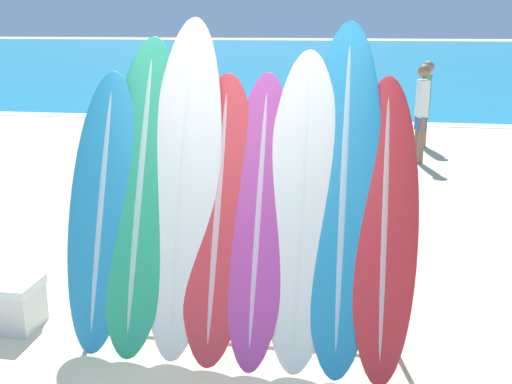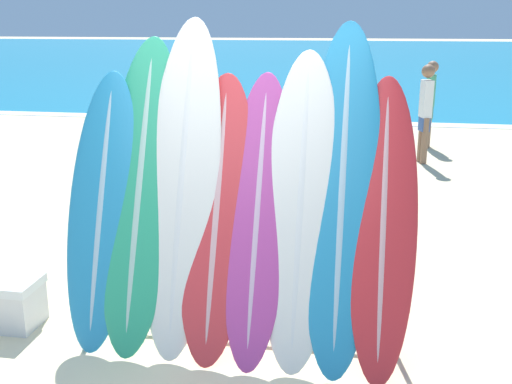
{
  "view_description": "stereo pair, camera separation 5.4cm",
  "coord_description": "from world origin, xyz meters",
  "px_view_note": "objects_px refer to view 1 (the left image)",
  "views": [
    {
      "loc": [
        0.92,
        -3.54,
        2.44
      ],
      "look_at": [
        0.12,
        1.41,
        0.99
      ],
      "focal_mm": 42.0,
      "sensor_mm": 36.0,
      "label": 1
    },
    {
      "loc": [
        0.97,
        -3.53,
        2.44
      ],
      "look_at": [
        0.12,
        1.41,
        0.99
      ],
      "focal_mm": 42.0,
      "sensor_mm": 36.0,
      "label": 2
    }
  ],
  "objects_px": {
    "person_near_water": "(343,111)",
    "cooler_box": "(2,303)",
    "surfboard_slot_0": "(103,209)",
    "surfboard_slot_5": "(302,207)",
    "surfboard_slot_6": "(343,193)",
    "person_far_left": "(426,101)",
    "surfboard_rack": "(239,279)",
    "surfboard_slot_3": "(218,215)",
    "surfboard_slot_7": "(384,224)",
    "surfboard_slot_4": "(259,217)",
    "person_mid_beach": "(422,110)",
    "surfboard_slot_1": "(141,192)",
    "surfboard_slot_2": "(183,184)",
    "person_far_right": "(203,120)"
  },
  "relations": [
    {
      "from": "surfboard_slot_1",
      "to": "person_far_right",
      "type": "relative_size",
      "value": 1.42
    },
    {
      "from": "surfboard_slot_1",
      "to": "person_far_left",
      "type": "bearing_deg",
      "value": 69.24
    },
    {
      "from": "surfboard_rack",
      "to": "person_near_water",
      "type": "xyz_separation_m",
      "value": [
        0.63,
        6.59,
        0.36
      ]
    },
    {
      "from": "surfboard_rack",
      "to": "person_mid_beach",
      "type": "height_order",
      "value": "person_mid_beach"
    },
    {
      "from": "person_near_water",
      "to": "cooler_box",
      "type": "relative_size",
      "value": 2.58
    },
    {
      "from": "surfboard_slot_3",
      "to": "person_far_right",
      "type": "xyz_separation_m",
      "value": [
        -1.38,
        5.04,
        -0.13
      ]
    },
    {
      "from": "surfboard_slot_7",
      "to": "person_far_left",
      "type": "height_order",
      "value": "surfboard_slot_7"
    },
    {
      "from": "surfboard_slot_1",
      "to": "surfboard_slot_2",
      "type": "bearing_deg",
      "value": 4.42
    },
    {
      "from": "surfboard_slot_4",
      "to": "person_near_water",
      "type": "distance_m",
      "value": 6.6
    },
    {
      "from": "person_far_right",
      "to": "surfboard_rack",
      "type": "bearing_deg",
      "value": 154.48
    },
    {
      "from": "surfboard_slot_5",
      "to": "surfboard_rack",
      "type": "bearing_deg",
      "value": -174.82
    },
    {
      "from": "surfboard_slot_0",
      "to": "surfboard_slot_6",
      "type": "height_order",
      "value": "surfboard_slot_6"
    },
    {
      "from": "surfboard_slot_5",
      "to": "cooler_box",
      "type": "height_order",
      "value": "surfboard_slot_5"
    },
    {
      "from": "cooler_box",
      "to": "surfboard_slot_0",
      "type": "bearing_deg",
      "value": 4.85
    },
    {
      "from": "surfboard_slot_1",
      "to": "surfboard_slot_4",
      "type": "height_order",
      "value": "surfboard_slot_1"
    },
    {
      "from": "surfboard_slot_5",
      "to": "surfboard_slot_4",
      "type": "bearing_deg",
      "value": -173.77
    },
    {
      "from": "person_far_left",
      "to": "surfboard_slot_4",
      "type": "bearing_deg",
      "value": -3.3
    },
    {
      "from": "surfboard_slot_1",
      "to": "person_far_left",
      "type": "relative_size",
      "value": 1.39
    },
    {
      "from": "surfboard_slot_2",
      "to": "person_near_water",
      "type": "distance_m",
      "value": 6.61
    },
    {
      "from": "surfboard_slot_7",
      "to": "surfboard_slot_2",
      "type": "bearing_deg",
      "value": 177.03
    },
    {
      "from": "surfboard_slot_0",
      "to": "surfboard_slot_5",
      "type": "distance_m",
      "value": 1.54
    },
    {
      "from": "surfboard_slot_0",
      "to": "surfboard_slot_2",
      "type": "distance_m",
      "value": 0.66
    },
    {
      "from": "surfboard_slot_2",
      "to": "person_near_water",
      "type": "relative_size",
      "value": 1.54
    },
    {
      "from": "surfboard_slot_3",
      "to": "person_mid_beach",
      "type": "distance_m",
      "value": 6.88
    },
    {
      "from": "person_far_right",
      "to": "person_far_left",
      "type": "bearing_deg",
      "value": -95.09
    },
    {
      "from": "surfboard_slot_6",
      "to": "surfboard_slot_5",
      "type": "bearing_deg",
      "value": -169.77
    },
    {
      "from": "surfboard_slot_3",
      "to": "surfboard_slot_5",
      "type": "relative_size",
      "value": 0.92
    },
    {
      "from": "person_mid_beach",
      "to": "surfboard_slot_7",
      "type": "bearing_deg",
      "value": -21.72
    },
    {
      "from": "surfboard_slot_4",
      "to": "cooler_box",
      "type": "distance_m",
      "value": 2.28
    },
    {
      "from": "surfboard_slot_0",
      "to": "person_far_left",
      "type": "distance_m",
      "value": 8.57
    },
    {
      "from": "person_far_right",
      "to": "cooler_box",
      "type": "xyz_separation_m",
      "value": [
        -0.43,
        -5.13,
        -0.69
      ]
    },
    {
      "from": "person_near_water",
      "to": "cooler_box",
      "type": "xyz_separation_m",
      "value": [
        -2.6,
        -6.67,
        -0.67
      ]
    },
    {
      "from": "surfboard_slot_3",
      "to": "cooler_box",
      "type": "bearing_deg",
      "value": -177.21
    },
    {
      "from": "surfboard_slot_3",
      "to": "surfboard_slot_7",
      "type": "height_order",
      "value": "surfboard_slot_3"
    },
    {
      "from": "person_near_water",
      "to": "person_far_left",
      "type": "height_order",
      "value": "person_far_left"
    },
    {
      "from": "surfboard_slot_2",
      "to": "person_far_left",
      "type": "distance_m",
      "value": 8.28
    },
    {
      "from": "surfboard_slot_2",
      "to": "surfboard_slot_4",
      "type": "xyz_separation_m",
      "value": [
        0.59,
        -0.07,
        -0.2
      ]
    },
    {
      "from": "person_near_water",
      "to": "person_mid_beach",
      "type": "xyz_separation_m",
      "value": [
        1.35,
        -0.05,
        0.06
      ]
    },
    {
      "from": "person_near_water",
      "to": "person_far_right",
      "type": "relative_size",
      "value": 0.98
    },
    {
      "from": "surfboard_slot_6",
      "to": "person_far_left",
      "type": "xyz_separation_m",
      "value": [
        1.44,
        7.82,
        -0.31
      ]
    },
    {
      "from": "surfboard_slot_7",
      "to": "surfboard_slot_6",
      "type": "bearing_deg",
      "value": 163.1
    },
    {
      "from": "person_mid_beach",
      "to": "cooler_box",
      "type": "bearing_deg",
      "value": -44.53
    },
    {
      "from": "surfboard_slot_4",
      "to": "person_far_right",
      "type": "bearing_deg",
      "value": 108.55
    },
    {
      "from": "surfboard_slot_5",
      "to": "person_far_left",
      "type": "xyz_separation_m",
      "value": [
        1.74,
        7.88,
        -0.2
      ]
    },
    {
      "from": "surfboard_slot_0",
      "to": "surfboard_slot_1",
      "type": "xyz_separation_m",
      "value": [
        0.29,
        0.06,
        0.13
      ]
    },
    {
      "from": "surfboard_slot_0",
      "to": "person_far_right",
      "type": "xyz_separation_m",
      "value": [
        -0.47,
        5.06,
        -0.14
      ]
    },
    {
      "from": "surfboard_slot_1",
      "to": "cooler_box",
      "type": "xyz_separation_m",
      "value": [
        -1.2,
        -0.14,
        -0.96
      ]
    },
    {
      "from": "surfboard_slot_7",
      "to": "surfboard_slot_5",
      "type": "bearing_deg",
      "value": 176.31
    },
    {
      "from": "surfboard_slot_2",
      "to": "surfboard_slot_6",
      "type": "bearing_deg",
      "value": 0.66
    },
    {
      "from": "surfboard_slot_4",
      "to": "person_mid_beach",
      "type": "xyz_separation_m",
      "value": [
        1.84,
        6.54,
        -0.1
      ]
    }
  ]
}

